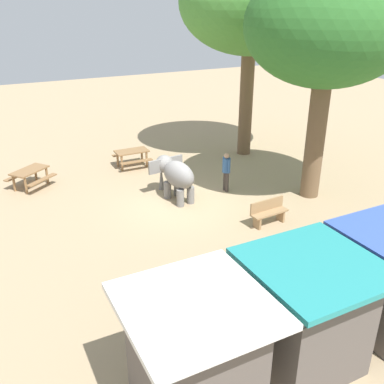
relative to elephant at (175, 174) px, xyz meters
The scene contains 10 objects.
ground_plane 1.12m from the elephant, 92.31° to the left, with size 60.00×60.00×0.00m, color tan.
elephant is the anchor object (origin of this frame).
person_handler 2.14m from the elephant, behind, with size 0.32×0.51×1.62m.
shade_tree_main 7.50m from the elephant, 156.38° to the left, with size 5.99×5.49×8.48m.
shade_tree_secondary 8.76m from the elephant, 147.82° to the right, with size 6.57×6.02×9.41m.
wooden_bench 3.94m from the elephant, 120.19° to the left, with size 1.42×0.49×0.88m.
picnic_table_near 4.16m from the elephant, 85.72° to the right, with size 1.51×1.49×0.78m.
picnic_table_far 6.14m from the elephant, 37.14° to the right, with size 2.09×2.09×0.78m.
market_stall_teal 8.94m from the elephant, 82.79° to the left, with size 2.50×2.50×2.52m.
market_stall_white 9.61m from the elephant, 67.22° to the left, with size 2.50×2.50×2.52m.
Camera 1 is at (6.45, 13.55, 7.15)m, focal length 40.44 mm.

